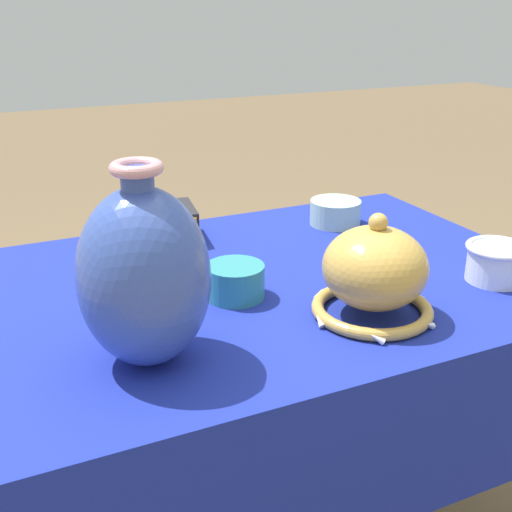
% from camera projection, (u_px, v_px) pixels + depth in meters
% --- Properties ---
extents(display_table, '(1.23, 0.80, 0.70)m').
position_uv_depth(display_table, '(251.00, 317.00, 1.28)').
color(display_table, '#38383D').
rests_on(display_table, ground_plane).
extents(vase_tall_bulbous, '(0.20, 0.20, 0.31)m').
position_uv_depth(vase_tall_bulbous, '(144.00, 276.00, 0.94)').
color(vase_tall_bulbous, '#3851A8').
rests_on(vase_tall_bulbous, display_table).
extents(vase_dome_bell, '(0.23, 0.21, 0.19)m').
position_uv_depth(vase_dome_bell, '(374.00, 275.00, 1.11)').
color(vase_dome_bell, gold).
rests_on(vase_dome_bell, display_table).
extents(mosaic_tile_box, '(0.13, 0.16, 0.08)m').
position_uv_depth(mosaic_tile_box, '(170.00, 223.00, 1.48)').
color(mosaic_tile_box, '#232328').
rests_on(mosaic_tile_box, display_table).
extents(pot_squat_celadon, '(0.12, 0.12, 0.06)m').
position_uv_depth(pot_squat_celadon, '(335.00, 212.00, 1.58)').
color(pot_squat_celadon, '#A8CCB7').
rests_on(pot_squat_celadon, display_table).
extents(cup_wide_porcelain, '(0.12, 0.12, 0.08)m').
position_uv_depth(cup_wide_porcelain, '(496.00, 261.00, 1.26)').
color(cup_wide_porcelain, white).
rests_on(cup_wide_porcelain, display_table).
extents(pot_squat_teal, '(0.11, 0.11, 0.06)m').
position_uv_depth(pot_squat_teal, '(235.00, 281.00, 1.19)').
color(pot_squat_teal, teal).
rests_on(pot_squat_teal, display_table).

